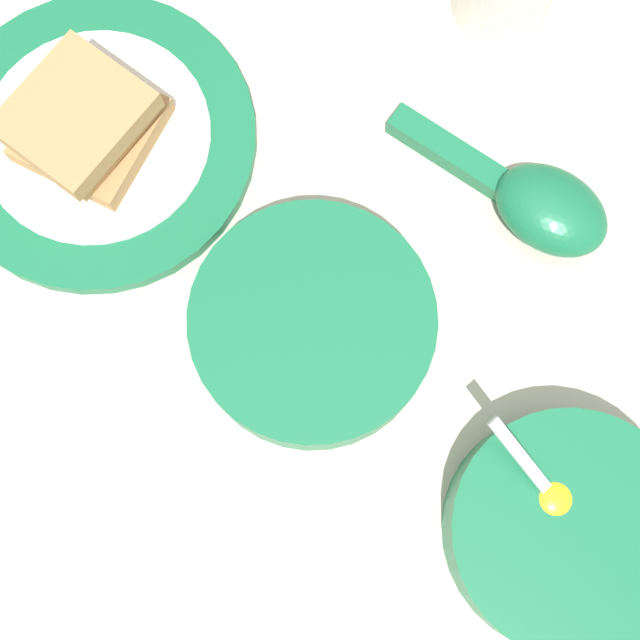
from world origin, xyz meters
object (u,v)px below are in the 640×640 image
Objects in this scene: toast_sandwich at (82,121)px; soup_spoon at (536,202)px; egg_bowl at (572,528)px; toast_plate at (98,139)px; congee_bowl at (313,325)px.

soup_spoon is (0.19, 0.23, -0.02)m from toast_sandwich.
egg_bowl is 0.70× the size of toast_plate.
toast_sandwich reaches higher than soup_spoon.
toast_sandwich reaches higher than congee_bowl.
toast_plate is 1.40× the size of congee_bowl.
toast_plate is 0.29m from soup_spoon.
congee_bowl is (0.19, 0.06, 0.02)m from toast_plate.
egg_bowl is 0.21m from soup_spoon.
egg_bowl is at bearing 20.85° from congee_bowl.
soup_spoon reaches higher than toast_plate.
congee_bowl is at bearing 17.12° from toast_plate.
egg_bowl is at bearing 18.99° from toast_plate.
soup_spoon is at bearing 50.38° from toast_sandwich.
toast_sandwich is at bearing -160.60° from egg_bowl.
congee_bowl is at bearing 17.93° from toast_sandwich.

